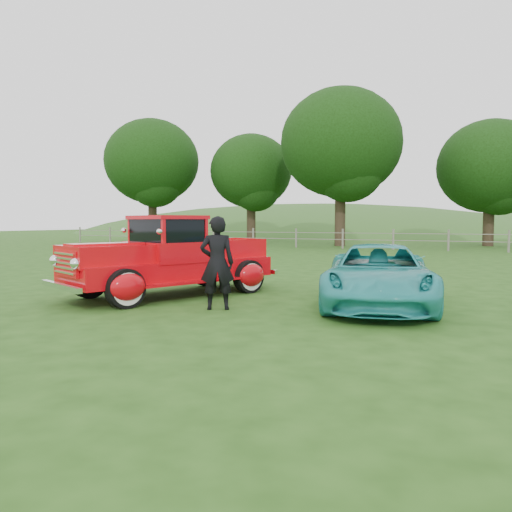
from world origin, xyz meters
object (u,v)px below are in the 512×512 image
at_px(tree_far_west, 152,162).
at_px(tree_mid_west, 251,171).
at_px(tree_near_east, 490,167).
at_px(red_pickup, 170,260).
at_px(man, 217,263).
at_px(tree_near_west, 341,143).
at_px(teal_sedan, 378,276).

height_order(tree_far_west, tree_mid_west, tree_far_west).
distance_m(tree_far_west, tree_near_east, 25.21).
bearing_deg(red_pickup, man, -7.66).
bearing_deg(tree_near_west, tree_mid_west, 159.44).
xyz_separation_m(tree_mid_west, tree_near_east, (17.00, 1.00, -0.30)).
relative_size(tree_near_east, man, 4.75).
relative_size(tree_mid_west, man, 4.83).
height_order(tree_near_west, tree_near_east, tree_near_west).
xyz_separation_m(tree_mid_west, red_pickup, (10.57, -26.41, -4.75)).
bearing_deg(tree_near_west, tree_far_west, 176.42).
height_order(tree_near_west, man, tree_near_west).
relative_size(tree_near_east, red_pickup, 1.58).
bearing_deg(tree_near_west, man, -79.88).
xyz_separation_m(tree_far_west, man, (20.37, -25.50, -5.61)).
relative_size(tree_near_east, teal_sedan, 1.92).
height_order(tree_near_west, red_pickup, tree_near_west).
distance_m(tree_far_west, red_pickup, 31.19).
bearing_deg(tree_near_east, red_pickup, -103.21).
distance_m(tree_mid_west, tree_near_east, 17.03).
bearing_deg(tree_near_east, tree_mid_west, -176.63).
height_order(tree_mid_west, red_pickup, tree_mid_west).
distance_m(teal_sedan, man, 3.14).
distance_m(tree_mid_west, teal_sedan, 30.34).
bearing_deg(man, tree_near_east, -127.94).
bearing_deg(tree_near_east, man, -99.23).
height_order(tree_far_west, tree_near_east, tree_far_west).
relative_size(tree_mid_west, red_pickup, 1.61).
bearing_deg(tree_mid_west, red_pickup, -68.20).
bearing_deg(red_pickup, teal_sedan, 30.12).
bearing_deg(tree_far_west, tree_near_east, 6.84).
relative_size(tree_far_west, red_pickup, 1.88).
xyz_separation_m(red_pickup, man, (1.81, -1.09, 0.08)).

